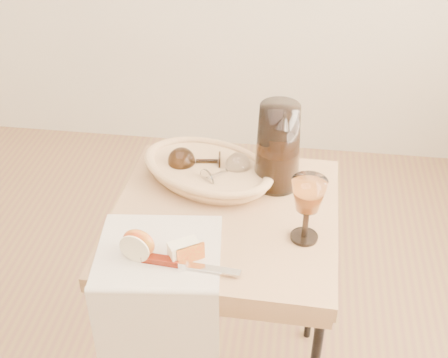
% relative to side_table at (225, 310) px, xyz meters
% --- Properties ---
extents(side_table, '(0.59, 0.59, 0.73)m').
position_rel_side_table_xyz_m(side_table, '(0.00, 0.00, 0.00)').
color(side_table, brown).
rests_on(side_table, floor).
extents(tea_towel, '(0.32, 0.29, 0.01)m').
position_rel_side_table_xyz_m(tea_towel, '(-0.14, -0.17, 0.37)').
color(tea_towel, silver).
rests_on(tea_towel, side_table).
extents(bread_basket, '(0.40, 0.34, 0.05)m').
position_rel_side_table_xyz_m(bread_basket, '(-0.07, 0.14, 0.39)').
color(bread_basket, '#B37B41').
rests_on(bread_basket, side_table).
extents(goblet_lying_a, '(0.13, 0.09, 0.08)m').
position_rel_side_table_xyz_m(goblet_lying_a, '(-0.10, 0.15, 0.41)').
color(goblet_lying_a, '#362313').
rests_on(goblet_lying_a, bread_basket).
extents(goblet_lying_b, '(0.13, 0.13, 0.07)m').
position_rel_side_table_xyz_m(goblet_lying_b, '(-0.02, 0.12, 0.41)').
color(goblet_lying_b, white).
rests_on(goblet_lying_b, bread_basket).
extents(pitcher, '(0.21, 0.27, 0.28)m').
position_rel_side_table_xyz_m(pitcher, '(0.12, 0.15, 0.48)').
color(pitcher, black).
rests_on(pitcher, side_table).
extents(wine_goblet, '(0.09, 0.09, 0.17)m').
position_rel_side_table_xyz_m(wine_goblet, '(0.20, -0.07, 0.45)').
color(wine_goblet, white).
rests_on(wine_goblet, side_table).
extents(apple_half, '(0.09, 0.06, 0.07)m').
position_rel_side_table_xyz_m(apple_half, '(-0.17, -0.19, 0.41)').
color(apple_half, '#AF0004').
rests_on(apple_half, tea_towel).
extents(apple_wedge, '(0.08, 0.07, 0.05)m').
position_rel_side_table_xyz_m(apple_wedge, '(-0.07, -0.19, 0.39)').
color(apple_wedge, beige).
rests_on(apple_wedge, tea_towel).
extents(table_knife, '(0.23, 0.04, 0.02)m').
position_rel_side_table_xyz_m(table_knife, '(-0.06, -0.21, 0.38)').
color(table_knife, silver).
rests_on(table_knife, tea_towel).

